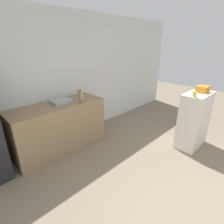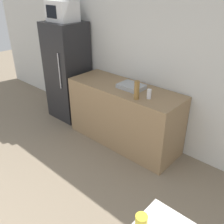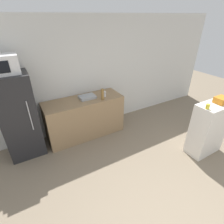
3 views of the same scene
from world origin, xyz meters
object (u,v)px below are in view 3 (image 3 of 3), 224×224
object	(u,v)px
refrigerator	(19,117)
bottle_tall	(102,94)
microwave	(3,65)
bottle_short	(105,94)
basket	(222,100)
jar	(208,106)

from	to	relation	value
refrigerator	bottle_tall	xyz separation A→B (m)	(1.68, -0.23, 0.20)
microwave	bottle_short	xyz separation A→B (m)	(1.79, -0.11, -0.86)
microwave	basket	world-z (taller)	microwave
refrigerator	bottle_short	world-z (taller)	refrigerator
refrigerator	basket	size ratio (longest dim) A/B	6.75
bottle_tall	jar	world-z (taller)	jar
refrigerator	bottle_short	xyz separation A→B (m)	(1.79, -0.11, 0.14)
jar	bottle_tall	bearing A→B (deg)	127.44
microwave	jar	xyz separation A→B (m)	(2.93, -1.85, -0.69)
refrigerator	jar	xyz separation A→B (m)	(2.93, -1.85, 0.31)
microwave	refrigerator	bearing A→B (deg)	71.80
microwave	jar	bearing A→B (deg)	-32.35
bottle_short	basket	distance (m)	2.34
basket	refrigerator	bearing A→B (deg)	151.44
bottle_short	jar	world-z (taller)	jar
bottle_short	bottle_tall	bearing A→B (deg)	-133.80
bottle_tall	bottle_short	world-z (taller)	bottle_tall
microwave	basket	size ratio (longest dim) A/B	1.80
basket	jar	world-z (taller)	basket
bottle_short	jar	distance (m)	2.09
bottle_tall	basket	distance (m)	2.33
refrigerator	jar	size ratio (longest dim) A/B	18.79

